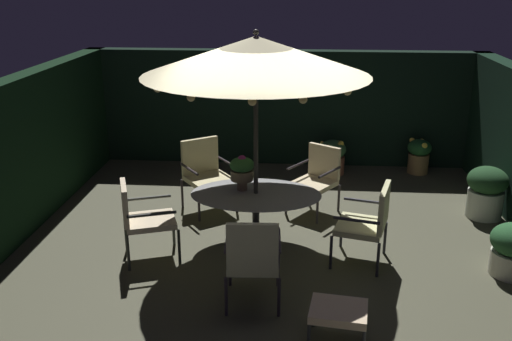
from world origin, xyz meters
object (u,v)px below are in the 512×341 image
patio_chair_east (141,215)px  ottoman_footrest (338,312)px  patio_chair_northeast (205,170)px  potted_plant_back_right (332,156)px  potted_plant_right_near (419,155)px  patio_chair_north (317,176)px  patio_chair_southeast (253,256)px  patio_chair_south (369,219)px  patio_dining_table (256,202)px  patio_umbrella (256,56)px  potted_plant_right_far (486,191)px  centerpiece_planter (242,169)px

patio_chair_east → ottoman_footrest: (2.27, -1.50, -0.25)m
patio_chair_northeast → potted_plant_back_right: bearing=40.9°
potted_plant_back_right → potted_plant_right_near: potted_plant_back_right is taller
patio_chair_north → patio_chair_southeast: patio_chair_southeast is taller
patio_chair_south → potted_plant_back_right: (-0.26, 3.23, -0.25)m
patio_dining_table → patio_chair_southeast: size_ratio=1.61×
patio_chair_east → potted_plant_back_right: bearing=53.6°
patio_dining_table → patio_umbrella: (0.00, -0.00, 1.83)m
ottoman_footrest → potted_plant_right_far: size_ratio=0.78×
patio_chair_northeast → potted_plant_right_near: size_ratio=1.71×
patio_dining_table → patio_chair_east: patio_chair_east is taller
ottoman_footrest → potted_plant_back_right: (0.19, 4.83, -0.00)m
patio_chair_east → potted_plant_right_near: bearing=41.3°
potted_plant_back_right → patio_chair_south: bearing=-85.4°
patio_chair_south → potted_plant_right_far: (1.82, 1.51, -0.17)m
patio_umbrella → ottoman_footrest: (0.93, -1.98, -2.09)m
patio_chair_southeast → potted_plant_back_right: patio_chair_southeast is taller
patio_chair_east → ottoman_footrest: bearing=-33.4°
patio_dining_table → potted_plant_right_far: 3.40m
potted_plant_back_right → potted_plant_right_near: 1.51m
patio_chair_north → patio_chair_south: bearing=-69.8°
patio_chair_south → ottoman_footrest: bearing=-105.6°
patio_chair_south → ottoman_footrest: (-0.45, -1.60, -0.24)m
patio_dining_table → patio_chair_northeast: bearing=125.8°
patio_dining_table → potted_plant_right_far: (3.20, 1.14, -0.19)m
centerpiece_planter → potted_plant_right_near: centerpiece_planter is taller
patio_dining_table → patio_chair_south: size_ratio=1.67×
patio_chair_north → patio_chair_southeast: (-0.72, -2.61, 0.04)m
patio_chair_north → potted_plant_right_far: patio_chair_north is taller
patio_dining_table → patio_chair_east: (-1.34, -0.48, -0.01)m
patio_chair_east → ottoman_footrest: patio_chair_east is taller
patio_chair_northeast → ottoman_footrest: bearing=-60.6°
patio_chair_northeast → patio_chair_southeast: patio_chair_northeast is taller
patio_umbrella → centerpiece_planter: (-0.18, 0.10, -1.42)m
patio_chair_northeast → patio_chair_east: bearing=-107.1°
patio_chair_southeast → potted_plant_back_right: size_ratio=1.69×
patio_chair_southeast → patio_chair_northeast: bearing=109.5°
patio_umbrella → patio_chair_southeast: 2.32m
patio_dining_table → patio_chair_northeast: patio_chair_northeast is taller
patio_chair_north → potted_plant_back_right: bearing=79.4°
patio_chair_southeast → patio_chair_south: bearing=39.2°
potted_plant_back_right → patio_chair_northeast: bearing=-139.1°
patio_chair_north → potted_plant_right_near: (1.82, 1.82, -0.21)m
patio_chair_south → ottoman_footrest: patio_chair_south is taller
potted_plant_back_right → patio_chair_southeast: bearing=-103.6°
patio_umbrella → patio_chair_east: patio_umbrella is taller
patio_dining_table → patio_chair_northeast: (-0.84, 1.16, 0.01)m
centerpiece_planter → patio_chair_north: (0.99, 1.08, -0.44)m
patio_umbrella → potted_plant_right_far: patio_umbrella is taller
patio_chair_southeast → ottoman_footrest: size_ratio=1.76×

